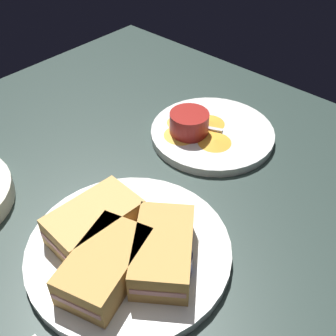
{
  "coord_description": "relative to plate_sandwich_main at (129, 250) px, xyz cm",
  "views": [
    {
      "loc": [
        -27.09,
        -33.68,
        49.19
      ],
      "look_at": [
        12.37,
        1.92,
        3.0
      ],
      "focal_mm": 45.12,
      "sensor_mm": 36.0,
      "label": 1
    }
  ],
  "objects": [
    {
      "name": "ramekin_dark_sauce",
      "position": [
        0.64,
        -6.54,
        2.6
      ],
      "size": [
        6.99,
        6.99,
        3.33
      ],
      "color": "#0C144C",
      "rests_on": "plate_sandwich_main"
    },
    {
      "name": "ground_plane",
      "position": [
        2.8,
        4.26,
        -2.3
      ],
      "size": [
        110.0,
        110.0,
        3.0
      ],
      "primitive_type": "cube",
      "color": "#283833"
    },
    {
      "name": "sandwich_half_near",
      "position": [
        -1.39,
        5.37,
        3.2
      ],
      "size": [
        13.66,
        8.37,
        4.8
      ],
      "color": "tan",
      "rests_on": "plate_sandwich_main"
    },
    {
      "name": "plantain_chip_scatter",
      "position": [
        28.23,
        10.94,
        1.1
      ],
      "size": [
        14.29,
        16.85,
        0.6
      ],
      "color": "gold",
      "rests_on": "plate_chips_companion"
    },
    {
      "name": "sandwich_half_far",
      "position": [
        -5.37,
        -1.39,
        3.2
      ],
      "size": [
        14.71,
        11.0,
        4.8
      ],
      "color": "tan",
      "rests_on": "plate_sandwich_main"
    },
    {
      "name": "plate_sandwich_main",
      "position": [
        0.0,
        0.0,
        0.0
      ],
      "size": [
        29.21,
        29.21,
        1.6
      ],
      "primitive_type": "cylinder",
      "color": "silver",
      "rests_on": "ground_plane"
    },
    {
      "name": "ramekin_light_gravy",
      "position": [
        26.8,
        11.31,
        3.04
      ],
      "size": [
        7.4,
        7.4,
        4.19
      ],
      "color": "maroon",
      "rests_on": "plate_chips_companion"
    },
    {
      "name": "sandwich_half_extra",
      "position": [
        1.39,
        -5.37,
        3.2
      ],
      "size": [
        14.97,
        13.86,
        4.8
      ],
      "color": "tan",
      "rests_on": "plate_sandwich_main"
    },
    {
      "name": "spoon_by_gravy_ramekin",
      "position": [
        28.27,
        12.89,
        1.16
      ],
      "size": [
        5.46,
        9.58,
        0.8
      ],
      "color": "silver",
      "rests_on": "plate_chips_companion"
    },
    {
      "name": "spoon_by_dark_ramekin",
      "position": [
        -0.82,
        -1.18,
        1.16
      ],
      "size": [
        4.03,
        9.9,
        0.8
      ],
      "color": "silver",
      "rests_on": "plate_sandwich_main"
    },
    {
      "name": "plate_chips_companion",
      "position": [
        30.35,
        8.35,
        0.0
      ],
      "size": [
        23.67,
        23.67,
        1.6
      ],
      "primitive_type": "cylinder",
      "color": "silver",
      "rests_on": "ground_plane"
    }
  ]
}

